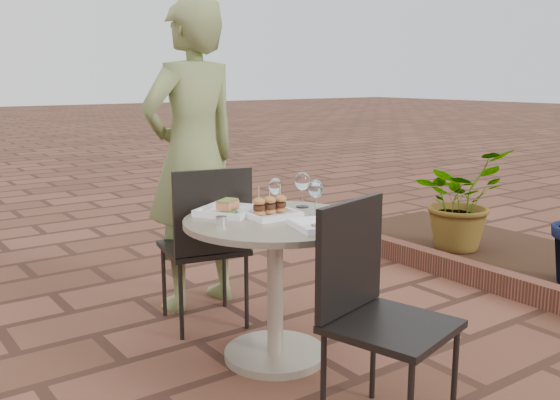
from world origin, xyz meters
TOP-DOWN VIEW (x-y plane):
  - ground at (0.00, 0.00)m, footprint 60.00×60.00m
  - cafe_table at (-0.18, 0.02)m, footprint 0.90×0.90m
  - chair_far at (-0.26, 0.55)m, footprint 0.52×0.52m
  - chair_near at (-0.22, -0.71)m, footprint 0.54×0.54m
  - diner at (-0.14, 0.94)m, footprint 0.74×0.54m
  - plate_salmon at (-0.31, 0.25)m, footprint 0.37×0.37m
  - plate_sliders at (-0.17, 0.07)m, footprint 0.25×0.25m
  - plate_tuna at (-0.12, -0.26)m, footprint 0.31×0.31m
  - wine_glass_right at (0.04, -0.02)m, footprint 0.08×0.08m
  - wine_glass_mid at (-0.06, 0.19)m, footprint 0.07×0.07m
  - wine_glass_far at (0.10, 0.16)m, footprint 0.08×0.08m
  - steel_ramekin at (-0.46, 0.06)m, footprint 0.07×0.07m
  - cutlery_set at (0.12, -0.15)m, footprint 0.16×0.23m
  - planter_curb at (1.60, 0.30)m, footprint 0.12×3.00m
  - mulch_bed at (2.30, 0.30)m, footprint 1.30×3.00m
  - potted_plant_a at (2.09, 0.69)m, footprint 0.76×0.67m

SIDE VIEW (x-z plane):
  - ground at x=0.00m, z-range 0.00..0.00m
  - mulch_bed at x=2.30m, z-range 0.00..0.06m
  - planter_curb at x=1.60m, z-range 0.00..0.15m
  - potted_plant_a at x=2.09m, z-range 0.06..0.86m
  - cafe_table at x=-0.18m, z-range 0.12..0.85m
  - chair_far at x=-0.26m, z-range 0.08..1.01m
  - chair_near at x=-0.22m, z-range 0.08..1.01m
  - cutlery_set at x=0.12m, z-range 0.73..0.73m
  - plate_tuna at x=-0.12m, z-range 0.73..0.76m
  - steel_ramekin at x=-0.46m, z-range 0.73..0.77m
  - plate_salmon at x=-0.31m, z-range 0.71..0.79m
  - plate_sliders at x=-0.17m, z-range 0.69..0.84m
  - wine_glass_mid at x=-0.06m, z-range 0.77..0.93m
  - wine_glass_right at x=0.04m, z-range 0.77..0.94m
  - wine_glass_far at x=0.10m, z-range 0.77..0.96m
  - diner at x=-0.14m, z-range 0.00..1.88m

